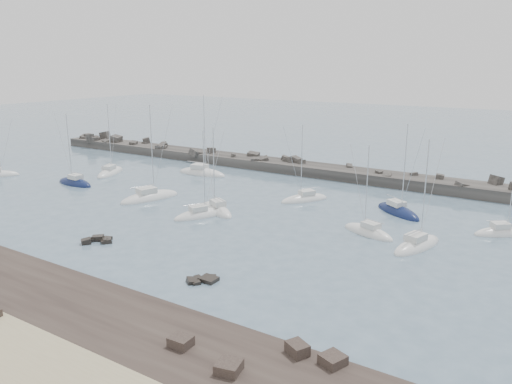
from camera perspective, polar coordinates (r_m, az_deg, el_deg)
ground at (r=64.87m, az=-9.65°, el=-4.01°), size 400.00×400.00×0.00m
rock_shelf at (r=51.85m, az=-26.23°, el=-10.26°), size 140.00×12.42×2.04m
rock_cluster_near at (r=61.88m, az=-17.48°, el=-5.33°), size 3.36×3.47×1.12m
rock_cluster_far at (r=49.25m, az=-5.83°, el=-10.09°), size 2.74×3.06×1.02m
breakwater at (r=99.16m, az=1.52°, el=2.88°), size 115.00×7.44×5.13m
sailboat_1 at (r=98.33m, az=-16.31°, el=2.09°), size 5.82×9.27×14.07m
sailboat_2 at (r=91.73m, az=-20.00°, el=0.92°), size 8.32×2.92×13.18m
sailboat_3 at (r=78.63m, az=-12.05°, el=-0.70°), size 5.77×10.29×15.57m
sailboat_4 at (r=94.43m, az=-6.21°, el=2.10°), size 10.31×3.84×16.00m
sailboat_5 at (r=70.75m, az=-4.50°, el=-2.13°), size 8.26×5.88×12.90m
sailboat_6 at (r=76.49m, az=5.57°, el=-0.88°), size 6.40×7.98×12.60m
sailboat_7 at (r=68.80m, az=-6.33°, el=-2.68°), size 5.70×8.28×12.70m
sailboat_8 at (r=72.63m, az=15.90°, el=-2.23°), size 8.51×7.15×13.64m
sailboat_9 at (r=63.13m, az=12.69°, el=-4.57°), size 7.75×4.74×11.87m
sailboat_10 at (r=60.12m, az=17.91°, el=-5.91°), size 4.86×8.81×13.42m
sailboat_11 at (r=68.37m, az=26.30°, el=-4.27°), size 7.06×6.15×11.53m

